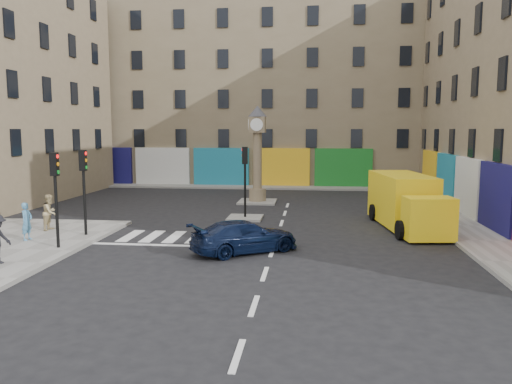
% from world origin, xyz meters
% --- Properties ---
extents(ground, '(120.00, 120.00, 0.00)m').
position_xyz_m(ground, '(0.00, 0.00, 0.00)').
color(ground, black).
rests_on(ground, ground).
extents(sidewalk_right, '(2.60, 30.00, 0.15)m').
position_xyz_m(sidewalk_right, '(8.70, 10.00, 0.07)').
color(sidewalk_right, gray).
rests_on(sidewalk_right, ground).
extents(sidewalk_far, '(32.00, 2.40, 0.15)m').
position_xyz_m(sidewalk_far, '(-4.00, 22.20, 0.07)').
color(sidewalk_far, gray).
rests_on(sidewalk_far, ground).
extents(island_near, '(1.80, 1.80, 0.12)m').
position_xyz_m(island_near, '(-2.00, 8.00, 0.06)').
color(island_near, gray).
rests_on(island_near, ground).
extents(island_far, '(2.40, 2.40, 0.12)m').
position_xyz_m(island_far, '(-2.00, 14.00, 0.06)').
color(island_far, gray).
rests_on(island_far, ground).
extents(building_far, '(32.00, 10.00, 17.00)m').
position_xyz_m(building_far, '(-4.00, 28.00, 8.50)').
color(building_far, '#7D6E53').
rests_on(building_far, ground).
extents(traffic_light_left_near, '(0.28, 0.22, 3.70)m').
position_xyz_m(traffic_light_left_near, '(-8.30, 0.20, 2.62)').
color(traffic_light_left_near, black).
rests_on(traffic_light_left_near, sidewalk_left).
extents(traffic_light_left_far, '(0.28, 0.22, 3.70)m').
position_xyz_m(traffic_light_left_far, '(-8.30, 2.60, 2.62)').
color(traffic_light_left_far, black).
rests_on(traffic_light_left_far, sidewalk_left).
extents(traffic_light_island, '(0.28, 0.22, 3.70)m').
position_xyz_m(traffic_light_island, '(-2.00, 8.00, 2.59)').
color(traffic_light_island, black).
rests_on(traffic_light_island, island_near).
extents(clock_pillar, '(1.20, 1.20, 6.10)m').
position_xyz_m(clock_pillar, '(-2.00, 14.00, 3.55)').
color(clock_pillar, '#867357').
rests_on(clock_pillar, island_far).
extents(navy_sedan, '(4.47, 3.86, 1.23)m').
position_xyz_m(navy_sedan, '(-1.05, 0.85, 0.62)').
color(navy_sedan, black).
rests_on(navy_sedan, ground).
extents(yellow_van, '(3.06, 7.17, 2.53)m').
position_xyz_m(yellow_van, '(6.01, 6.55, 1.26)').
color(yellow_van, yellow).
rests_on(yellow_van, ground).
extents(pedestrian_blue, '(0.42, 0.60, 1.57)m').
position_xyz_m(pedestrian_blue, '(-10.24, 1.32, 0.93)').
color(pedestrian_blue, '#508DB7').
rests_on(pedestrian_blue, sidewalk_left).
extents(pedestrian_tan, '(0.63, 0.80, 1.64)m').
position_xyz_m(pedestrian_tan, '(-10.37, 3.41, 0.97)').
color(pedestrian_tan, tan).
rests_on(pedestrian_tan, sidewalk_left).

